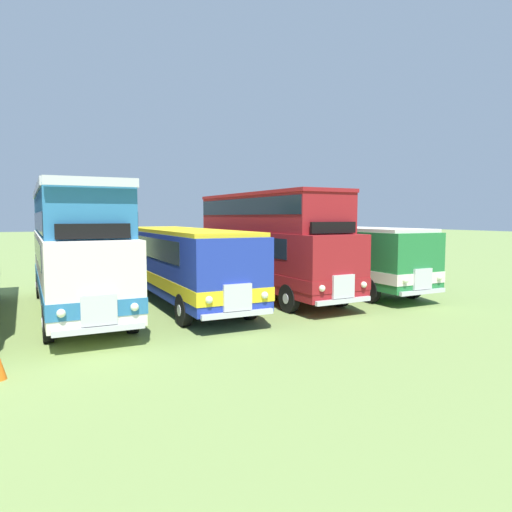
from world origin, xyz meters
name	(u,v)px	position (x,y,z in m)	size (l,w,h in m)	color
ground_plane	(78,312)	(0.00, 0.00, 0.00)	(200.00, 200.00, 0.00)	#7A934C
bus_fourth_in_row	(75,247)	(0.00, 0.10, 2.36)	(2.68, 11.48, 4.52)	silver
bus_fifth_in_row	(182,260)	(3.96, -0.20, 1.76)	(2.70, 10.85, 2.99)	#1E339E
bus_sixth_in_row	(269,240)	(7.91, -0.14, 2.47)	(2.78, 10.18, 4.49)	maroon
bus_seventh_in_row	(338,252)	(11.87, 0.16, 1.75)	(2.68, 10.59, 2.99)	#237538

